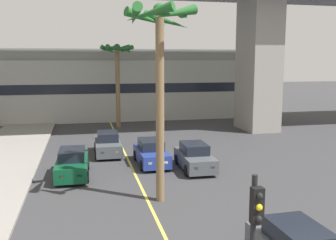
{
  "coord_description": "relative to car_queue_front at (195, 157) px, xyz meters",
  "views": [
    {
      "loc": [
        -2.85,
        1.23,
        6.49
      ],
      "look_at": [
        0.0,
        14.0,
        4.48
      ],
      "focal_mm": 41.51,
      "sensor_mm": 36.0,
      "label": 1
    }
  ],
  "objects": [
    {
      "name": "lane_stripe_center",
      "position": [
        -3.66,
        0.94,
        -0.72
      ],
      "size": [
        0.14,
        56.0,
        0.01
      ],
      "primitive_type": "cube",
      "color": "#DBCC4C",
      "rests_on": "ground"
    },
    {
      "name": "car_queue_third",
      "position": [
        -2.36,
        1.62,
        0.0
      ],
      "size": [
        1.87,
        4.12,
        1.56
      ],
      "color": "navy",
      "rests_on": "ground"
    },
    {
      "name": "palm_tree_mid_median",
      "position": [
        -3.03,
        16.09,
        5.75
      ],
      "size": [
        3.31,
        3.3,
        8.07
      ],
      "color": "brown",
      "rests_on": "ground"
    },
    {
      "name": "palm_tree_near_median",
      "position": [
        -3.09,
        -4.77,
        6.39
      ],
      "size": [
        3.25,
        3.39,
        8.96
      ],
      "color": "brown",
      "rests_on": "ground"
    },
    {
      "name": "car_queue_fifth",
      "position": [
        -4.85,
        4.86,
        0.0
      ],
      "size": [
        1.89,
        4.13,
        1.56
      ],
      "color": "#4C5156",
      "rests_on": "ground"
    },
    {
      "name": "car_queue_front",
      "position": [
        0.0,
        0.0,
        0.0
      ],
      "size": [
        1.91,
        4.14,
        1.56
      ],
      "color": "#4C5156",
      "rests_on": "ground"
    },
    {
      "name": "pier_building_backdrop",
      "position": [
        -3.66,
        23.09,
        3.07
      ],
      "size": [
        37.5,
        8.04,
        7.69
      ],
      "color": "#ADB2A8",
      "rests_on": "ground"
    },
    {
      "name": "car_queue_second",
      "position": [
        -7.16,
        0.02,
        0.0
      ],
      "size": [
        1.93,
        4.15,
        1.56
      ],
      "color": "#0C4728",
      "rests_on": "ground"
    }
  ]
}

